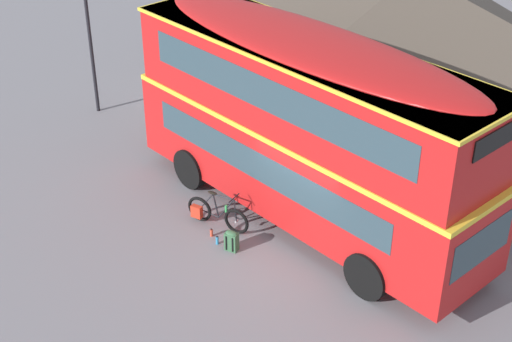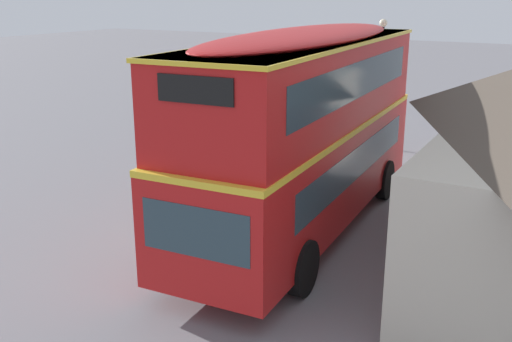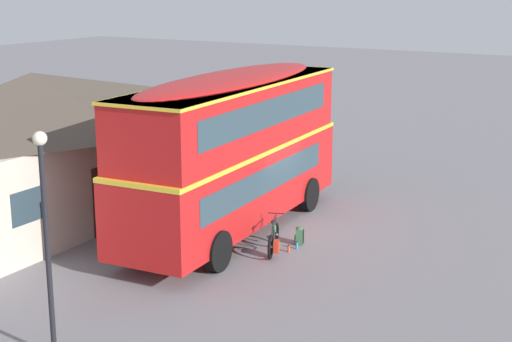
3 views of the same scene
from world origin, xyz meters
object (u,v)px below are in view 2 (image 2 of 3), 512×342
object	(u,v)px
touring_bicycle	(255,189)
backpack_on_ground	(226,202)
water_bottle_blue_sports	(230,203)
street_lamp	(381,70)
double_decker_bus	(306,123)
water_bottle_red_squeeze	(240,200)

from	to	relation	value
touring_bicycle	backpack_on_ground	xyz separation A→B (m)	(1.02, -0.27, -0.10)
water_bottle_blue_sports	street_lamp	xyz separation A→B (m)	(-8.15, 1.28, 2.76)
double_decker_bus	backpack_on_ground	size ratio (longest dim) A/B	19.21
backpack_on_ground	street_lamp	xyz separation A→B (m)	(-8.55, 1.15, 2.60)
backpack_on_ground	water_bottle_blue_sports	xyz separation A→B (m)	(-0.40, -0.13, -0.16)
backpack_on_ground	water_bottle_blue_sports	size ratio (longest dim) A/B	2.33
backpack_on_ground	double_decker_bus	bearing A→B (deg)	89.31
touring_bicycle	backpack_on_ground	distance (m)	1.06
touring_bicycle	water_bottle_red_squeeze	distance (m)	0.50
backpack_on_ground	water_bottle_red_squeeze	size ratio (longest dim) A/B	2.45
touring_bicycle	street_lamp	distance (m)	7.98
touring_bicycle	backpack_on_ground	world-z (taller)	touring_bicycle
water_bottle_red_squeeze	street_lamp	bearing A→B (deg)	171.29
backpack_on_ground	water_bottle_blue_sports	bearing A→B (deg)	-161.90
touring_bicycle	street_lamp	bearing A→B (deg)	173.38
street_lamp	backpack_on_ground	bearing A→B (deg)	-7.64
water_bottle_red_squeeze	double_decker_bus	bearing A→B (deg)	71.55
street_lamp	water_bottle_blue_sports	bearing A→B (deg)	-8.90
water_bottle_red_squeeze	water_bottle_blue_sports	bearing A→B (deg)	-13.09
double_decker_bus	water_bottle_blue_sports	bearing A→B (deg)	-100.14
double_decker_bus	backpack_on_ground	bearing A→B (deg)	-90.69
touring_bicycle	water_bottle_blue_sports	size ratio (longest dim) A/B	7.44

